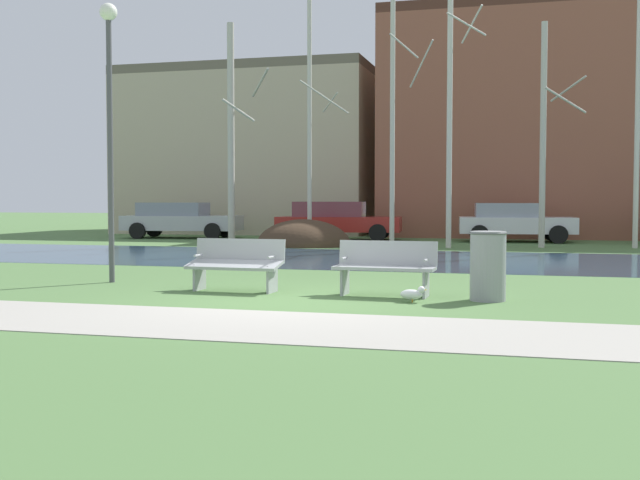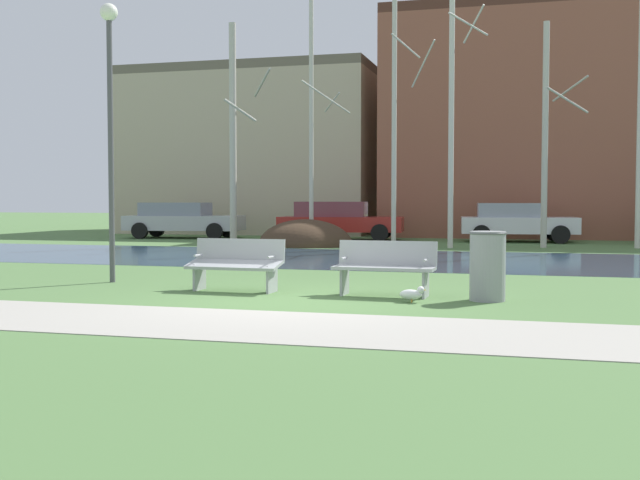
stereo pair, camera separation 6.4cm
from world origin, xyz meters
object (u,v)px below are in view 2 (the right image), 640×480
bench_left (236,263)px  bench_right (385,266)px  seagull (412,294)px  parked_van_nearest_silver (182,219)px  streetlamp (110,96)px  trash_bin (488,265)px  parked_sedan_second_red (338,220)px  parked_hatch_third_white (516,221)px

bench_left → bench_right: same height
seagull → parked_van_nearest_silver: 20.73m
bench_left → streetlamp: streetlamp is taller
bench_left → trash_bin: 4.13m
bench_left → parked_sedan_second_red: (-2.38, 16.69, 0.30)m
bench_right → streetlamp: bearing=172.2°
parked_hatch_third_white → trash_bin: bearing=-90.2°
trash_bin → seagull: bearing=-154.0°
bench_left → parked_van_nearest_silver: size_ratio=0.34×
trash_bin → seagull: 1.25m
trash_bin → streetlamp: 7.49m
bench_right → parked_sedan_second_red: parked_sedan_second_red is taller
bench_right → parked_van_nearest_silver: parked_van_nearest_silver is taller
seagull → parked_hatch_third_white: parked_hatch_third_white is taller
streetlamp → seagull: bearing=-13.6°
streetlamp → parked_hatch_third_white: bearing=66.8°
bench_left → streetlamp: 4.09m
seagull → parked_hatch_third_white: size_ratio=0.10×
parked_sedan_second_red → parked_hatch_third_white: (6.57, 0.19, -0.02)m
parked_sedan_second_red → parked_hatch_third_white: parked_sedan_second_red is taller
parked_hatch_third_white → parked_van_nearest_silver: bearing=-177.7°
trash_bin → seagull: trash_bin is taller
seagull → streetlamp: size_ratio=0.08×
bench_right → trash_bin: (1.60, -0.16, 0.07)m
parked_hatch_third_white → streetlamp: bearing=-113.2°
trash_bin → streetlamp: bearing=172.7°
trash_bin → seagull: size_ratio=2.61×
streetlamp → trash_bin: bearing=-7.3°
bench_right → parked_hatch_third_white: parked_hatch_third_white is taller
bench_left → trash_bin: bearing=-2.3°
trash_bin → parked_sedan_second_red: 18.07m
trash_bin → parked_van_nearest_silver: size_ratio=0.22×
trash_bin → parked_hatch_third_white: (0.07, 17.05, 0.20)m
seagull → parked_hatch_third_white: bearing=86.3°
streetlamp → parked_sedan_second_red: 16.20m
bench_right → parked_hatch_third_white: size_ratio=0.38×
parked_van_nearest_silver → parked_sedan_second_red: parked_sedan_second_red is taller
seagull → parked_van_nearest_silver: bearing=124.6°
bench_left → trash_bin: trash_bin is taller
bench_left → parked_van_nearest_silver: (-8.71, 16.37, 0.28)m
streetlamp → parked_van_nearest_silver: 16.97m
trash_bin → parked_hatch_third_white: bearing=89.8°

